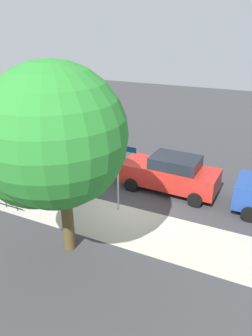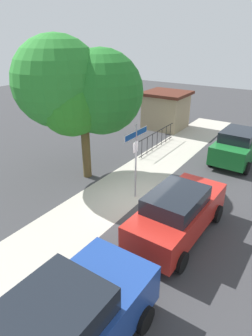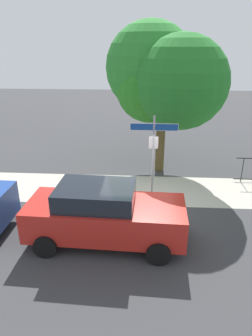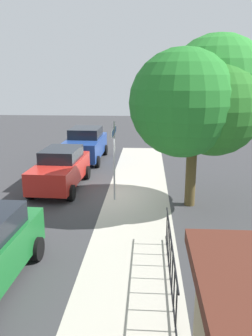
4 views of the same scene
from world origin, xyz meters
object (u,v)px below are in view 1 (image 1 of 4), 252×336
shade_tree (52,141)px  car_green (39,147)px  street_sign (118,161)px  car_red (170,173)px

shade_tree → car_green: size_ratio=1.45×
street_sign → car_green: (6.23, -2.58, -1.30)m
street_sign → shade_tree: shade_tree is taller
shade_tree → car_red: size_ratio=1.42×
shade_tree → car_red: 6.84m
car_red → car_green: car_green is taller
shade_tree → car_green: 8.81m
car_red → street_sign: bearing=63.0°
shade_tree → street_sign: bearing=-97.6°
street_sign → car_red: (-1.40, -2.52, -1.31)m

